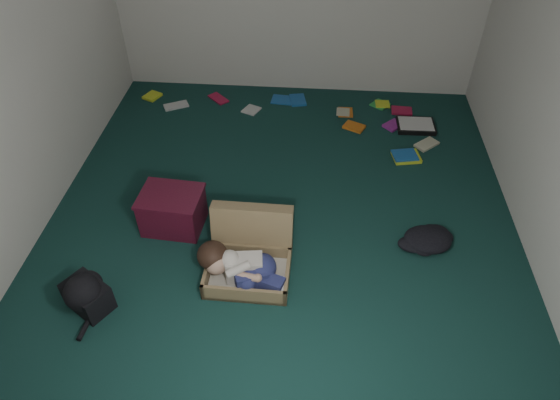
# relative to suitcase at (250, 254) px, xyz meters

# --- Properties ---
(floor) EXTENTS (4.50, 4.50, 0.00)m
(floor) POSITION_rel_suitcase_xyz_m (0.20, 0.56, -0.14)
(floor) COLOR #123631
(floor) RESTS_ON ground
(wall_front) EXTENTS (4.50, 0.00, 4.50)m
(wall_front) POSITION_rel_suitcase_xyz_m (0.20, -1.69, 1.16)
(wall_front) COLOR silver
(wall_front) RESTS_ON ground
(wall_left) EXTENTS (0.00, 4.50, 4.50)m
(wall_left) POSITION_rel_suitcase_xyz_m (-1.80, 0.56, 1.16)
(wall_left) COLOR silver
(wall_left) RESTS_ON ground
(suitcase) EXTENTS (0.64, 0.63, 0.47)m
(suitcase) POSITION_rel_suitcase_xyz_m (0.00, 0.00, 0.00)
(suitcase) COLOR #90774F
(suitcase) RESTS_ON floor
(person) EXTENTS (0.69, 0.34, 0.29)m
(person) POSITION_rel_suitcase_xyz_m (-0.05, -0.16, 0.04)
(person) COLOR silver
(person) RESTS_ON suitcase
(maroon_bin) EXTENTS (0.53, 0.43, 0.34)m
(maroon_bin) POSITION_rel_suitcase_xyz_m (-0.70, 0.40, 0.03)
(maroon_bin) COLOR #4D0F22
(maroon_bin) RESTS_ON floor
(backpack) EXTENTS (0.51, 0.49, 0.24)m
(backpack) POSITION_rel_suitcase_xyz_m (-1.11, -0.46, -0.02)
(backpack) COLOR black
(backpack) RESTS_ON floor
(clothing_pile) EXTENTS (0.50, 0.45, 0.14)m
(clothing_pile) POSITION_rel_suitcase_xyz_m (1.43, 0.32, -0.07)
(clothing_pile) COLOR black
(clothing_pile) RESTS_ON floor
(paper_tray) EXTENTS (0.40, 0.30, 0.06)m
(paper_tray) POSITION_rel_suitcase_xyz_m (1.53, 2.06, -0.11)
(paper_tray) COLOR black
(paper_tray) RESTS_ON floor
(book_scatter) EXTENTS (3.27, 1.26, 0.02)m
(book_scatter) POSITION_rel_suitcase_xyz_m (0.40, 2.23, -0.13)
(book_scatter) COLOR #DAEC29
(book_scatter) RESTS_ON floor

